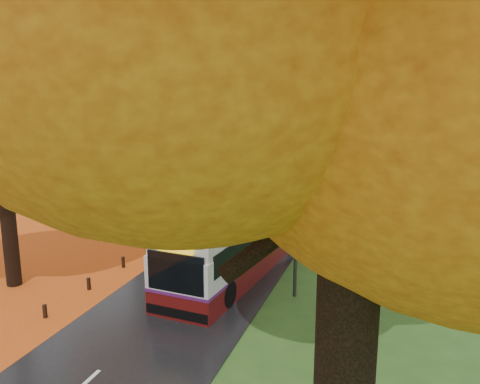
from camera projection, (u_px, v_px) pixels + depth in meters
The scene contains 14 objects.
road at pixel (287, 196), 36.71m from camera, with size 6.50×90.00×0.04m, color black.
centre_line at pixel (287, 196), 36.70m from camera, with size 0.12×90.00×0.01m, color silver.
leaf_verge at pixel (174, 188), 39.46m from camera, with size 12.00×90.00×0.02m, color #972E0D.
leaf_drift at pixel (247, 193), 37.63m from camera, with size 0.90×90.00×0.01m, color orange.
trees_left at pixel (204, 63), 38.79m from camera, with size 9.20×74.00×13.88m.
trees_right at pixel (401, 58), 34.23m from camera, with size 9.30×74.20×13.96m.
bollard_row at pixel (68, 297), 18.95m from camera, with size 0.11×23.51×0.52m.
streetlamp_near at pixel (291, 176), 18.72m from camera, with size 2.45×0.18×8.00m.
streetlamp_mid at pixel (353, 127), 39.14m from camera, with size 2.45×0.18×8.00m.
streetlamp_far at pixel (373, 111), 59.56m from camera, with size 2.45×0.18×8.00m.
bus at pixel (240, 236), 22.06m from camera, with size 3.57×11.17×2.89m.
car_white at pixel (277, 170), 42.97m from camera, with size 1.74×4.32×1.47m, color silver.
car_silver at pixel (287, 165), 46.27m from camera, with size 1.44×4.13×1.36m, color #ADAFB5.
car_dark at pixel (315, 146), 60.30m from camera, with size 1.59×3.90×1.13m, color black.
Camera 1 is at (7.93, -10.08, 8.12)m, focal length 38.00 mm.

